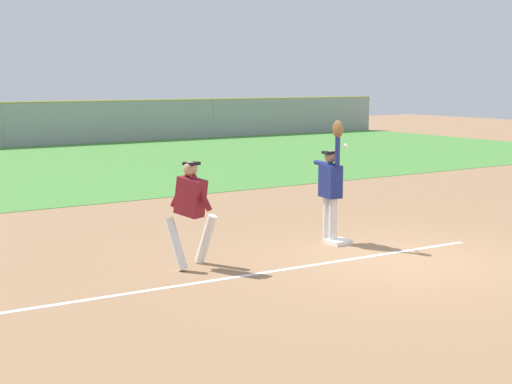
# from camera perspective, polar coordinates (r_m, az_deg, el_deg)

# --- Properties ---
(ground_plane) EXTENTS (77.36, 77.36, 0.00)m
(ground_plane) POSITION_cam_1_polar(r_m,az_deg,el_deg) (12.71, 10.98, -5.17)
(ground_plane) COLOR #936D4C
(outfield_grass) EXTENTS (43.12, 16.88, 0.01)m
(outfield_grass) POSITION_cam_1_polar(r_m,az_deg,el_deg) (27.00, -14.29, 2.00)
(outfield_grass) COLOR #478438
(outfield_grass) RESTS_ON ground_plane
(chalk_foul_line) EXTENTS (11.99, 0.61, 0.01)m
(chalk_foul_line) POSITION_cam_1_polar(r_m,az_deg,el_deg) (10.92, -7.08, -7.33)
(chalk_foul_line) COLOR white
(chalk_foul_line) RESTS_ON ground_plane
(first_base) EXTENTS (0.38, 0.38, 0.08)m
(first_base) POSITION_cam_1_polar(r_m,az_deg,el_deg) (13.77, 6.36, -3.82)
(first_base) COLOR white
(first_base) RESTS_ON ground_plane
(fielder) EXTENTS (0.31, 0.90, 2.28)m
(fielder) POSITION_cam_1_polar(r_m,az_deg,el_deg) (13.66, 5.79, 0.70)
(fielder) COLOR silver
(fielder) RESTS_ON ground_plane
(runner) EXTENTS (0.88, 0.81, 1.72)m
(runner) POSITION_cam_1_polar(r_m,az_deg,el_deg) (11.87, -5.03, -1.10)
(runner) COLOR white
(runner) RESTS_ON ground_plane
(baseball) EXTENTS (0.07, 0.07, 0.07)m
(baseball) POSITION_cam_1_polar(r_m,az_deg,el_deg) (13.58, 6.89, 3.56)
(baseball) COLOR white
(outfield_fence) EXTENTS (43.20, 0.08, 2.03)m
(outfield_fence) POSITION_cam_1_polar(r_m,az_deg,el_deg) (34.99, -18.87, 4.91)
(outfield_fence) COLOR #93999E
(outfield_fence) RESTS_ON ground_plane
(parked_car_black) EXTENTS (4.45, 2.22, 1.25)m
(parked_car_black) POSITION_cam_1_polar(r_m,az_deg,el_deg) (38.89, -17.43, 4.80)
(parked_car_black) COLOR black
(parked_car_black) RESTS_ON ground_plane
(parked_car_red) EXTENTS (4.53, 2.37, 1.25)m
(parked_car_red) POSITION_cam_1_polar(r_m,az_deg,el_deg) (40.72, -9.82, 5.22)
(parked_car_red) COLOR #B21E1E
(parked_car_red) RESTS_ON ground_plane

